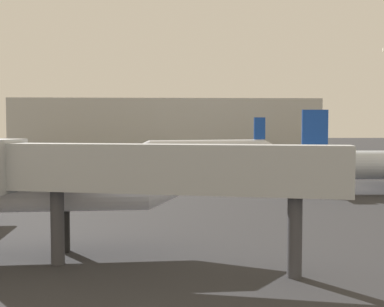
# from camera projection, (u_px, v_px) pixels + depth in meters

# --- Properties ---
(airplane_distant) EXTENTS (30.55, 19.54, 9.09)m
(airplane_distant) POSITION_uv_depth(u_px,v_px,m) (209.00, 148.00, 95.76)
(airplane_distant) COLOR silver
(airplane_distant) RESTS_ON ground_plane
(jet_bridge) EXTENTS (19.37, 6.62, 6.48)m
(jet_bridge) POSITION_uv_depth(u_px,v_px,m) (131.00, 171.00, 24.16)
(jet_bridge) COLOR #B2B7BC
(jet_bridge) RESTS_ON ground_plane
(terminal_building) EXTENTS (80.10, 27.92, 14.48)m
(terminal_building) POSITION_uv_depth(u_px,v_px,m) (167.00, 127.00, 136.63)
(terminal_building) COLOR #B7B7B2
(terminal_building) RESTS_ON ground_plane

